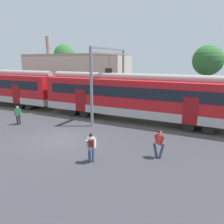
# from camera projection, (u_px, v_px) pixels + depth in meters

# --- Properties ---
(ground_plane) EXTENTS (160.00, 160.00, 0.00)m
(ground_plane) POSITION_uv_depth(u_px,v_px,m) (61.00, 140.00, 15.31)
(ground_plane) COLOR #38383D
(track_bed) EXTENTS (80.00, 4.40, 0.01)m
(track_bed) POSITION_uv_depth(u_px,v_px,m) (45.00, 109.00, 24.96)
(track_bed) COLOR #605951
(track_bed) RESTS_ON ground
(commuter_train) EXTENTS (38.05, 3.07, 4.73)m
(commuter_train) POSITION_uv_depth(u_px,v_px,m) (61.00, 91.00, 23.35)
(commuter_train) COLOR #B7B2AD
(commuter_train) RESTS_ON ground
(pedestrian_green) EXTENTS (0.46, 0.67, 1.67)m
(pedestrian_green) POSITION_uv_depth(u_px,v_px,m) (18.00, 114.00, 18.78)
(pedestrian_green) COLOR #28282D
(pedestrian_green) RESTS_ON ground
(pedestrian_white) EXTENTS (0.50, 0.71, 1.67)m
(pedestrian_white) POSITION_uv_depth(u_px,v_px,m) (91.00, 145.00, 11.70)
(pedestrian_white) COLOR navy
(pedestrian_white) RESTS_ON ground
(pedestrian_red) EXTENTS (0.68, 0.43, 1.67)m
(pedestrian_red) POSITION_uv_depth(u_px,v_px,m) (159.00, 142.00, 12.25)
(pedestrian_red) COLOR navy
(pedestrian_red) RESTS_ON ground
(catenary_gantry) EXTENTS (0.24, 6.64, 6.53)m
(catenary_gantry) POSITION_uv_depth(u_px,v_px,m) (109.00, 73.00, 20.31)
(catenary_gantry) COLOR gray
(catenary_gantry) RESTS_ON ground
(background_building) EXTENTS (17.21, 5.00, 9.20)m
(background_building) POSITION_uv_depth(u_px,v_px,m) (75.00, 75.00, 34.11)
(background_building) COLOR beige
(background_building) RESTS_ON ground
(street_tree_right) EXTENTS (3.80, 3.80, 7.35)m
(street_tree_right) POSITION_uv_depth(u_px,v_px,m) (208.00, 61.00, 27.31)
(street_tree_right) COLOR brown
(street_tree_right) RESTS_ON ground
(street_tree_left) EXTENTS (3.32, 3.32, 8.01)m
(street_tree_left) POSITION_uv_depth(u_px,v_px,m) (64.00, 55.00, 35.43)
(street_tree_left) COLOR brown
(street_tree_left) RESTS_ON ground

